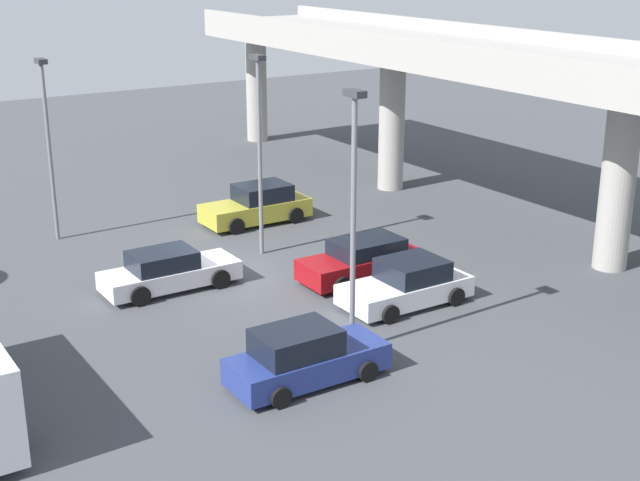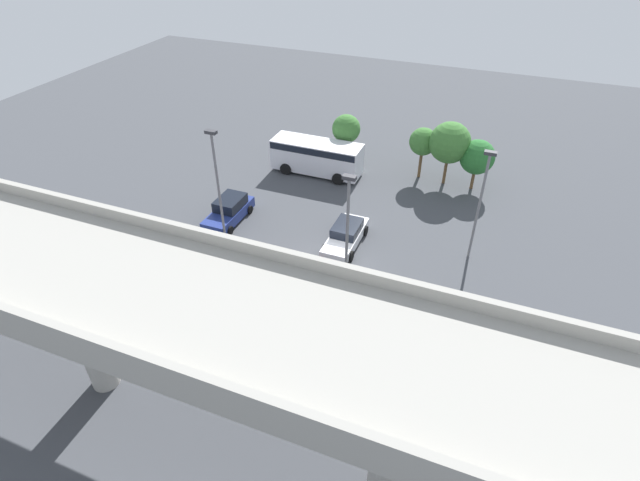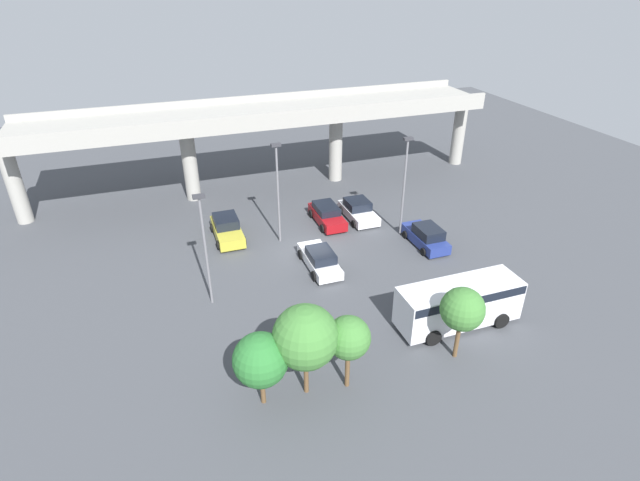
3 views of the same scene
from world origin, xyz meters
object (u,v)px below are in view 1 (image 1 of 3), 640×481
at_px(parked_car_3, 407,284).
at_px(lamp_post_by_overpass, 48,135).
at_px(lamp_post_near_aisle, 354,204).
at_px(lamp_post_mid_lot, 259,140).
at_px(parked_car_4, 304,357).
at_px(parked_car_0, 257,205).
at_px(parked_car_1, 168,271).
at_px(parked_car_2, 362,260).

bearing_deg(parked_car_3, lamp_post_by_overpass, -59.71).
distance_m(lamp_post_near_aisle, lamp_post_mid_lot, 9.48).
bearing_deg(parked_car_4, parked_car_0, 65.97).
xyz_separation_m(parked_car_1, lamp_post_mid_lot, (-1.60, 4.66, 3.89)).
bearing_deg(parked_car_0, lamp_post_near_aisle, 73.11).
bearing_deg(lamp_post_by_overpass, parked_car_3, 30.29).
distance_m(parked_car_4, lamp_post_near_aisle, 4.58).
xyz_separation_m(parked_car_4, lamp_post_near_aisle, (-0.96, 2.27, 3.86)).
bearing_deg(parked_car_4, lamp_post_by_overpass, 96.62).
relative_size(parked_car_0, lamp_post_mid_lot, 0.61).
xyz_separation_m(parked_car_0, lamp_post_mid_lot, (3.71, -1.87, 3.79)).
bearing_deg(parked_car_0, lamp_post_by_overpass, -17.04).
bearing_deg(lamp_post_by_overpass, lamp_post_mid_lot, 45.23).
xyz_separation_m(parked_car_1, lamp_post_near_aisle, (7.65, 2.59, 3.93)).
distance_m(parked_car_4, lamp_post_mid_lot, 11.74).
relative_size(parked_car_2, parked_car_4, 1.01).
height_order(parked_car_0, parked_car_4, parked_car_0).
xyz_separation_m(parked_car_3, lamp_post_by_overpass, (-13.43, -7.84, 3.68)).
bearing_deg(lamp_post_mid_lot, parked_car_0, 153.30).
height_order(parked_car_1, lamp_post_by_overpass, lamp_post_by_overpass).
bearing_deg(lamp_post_mid_lot, lamp_post_by_overpass, -134.77).
xyz_separation_m(parked_car_2, lamp_post_near_aisle, (4.77, -3.76, 3.88)).
bearing_deg(parked_car_0, parked_car_4, 65.97).
bearing_deg(parked_car_0, parked_car_3, 88.60).
bearing_deg(parked_car_2, lamp_post_mid_lot, -69.36).
height_order(lamp_post_near_aisle, lamp_post_by_overpass, lamp_post_near_aisle).
height_order(parked_car_2, parked_car_4, parked_car_4).
distance_m(parked_car_1, lamp_post_near_aisle, 8.99).
height_order(parked_car_2, lamp_post_mid_lot, lamp_post_mid_lot).
bearing_deg(parked_car_3, parked_car_2, -91.88).
distance_m(parked_car_3, lamp_post_mid_lot, 8.36).
xyz_separation_m(parked_car_0, lamp_post_by_overpass, (-2.49, -8.11, 3.60)).
distance_m(parked_car_1, parked_car_4, 8.62).
height_order(parked_car_1, lamp_post_near_aisle, lamp_post_near_aisle).
relative_size(parked_car_0, parked_car_4, 1.04).
relative_size(parked_car_0, lamp_post_by_overpass, 0.64).
bearing_deg(parked_car_3, lamp_post_near_aisle, 28.84).
height_order(parked_car_2, parked_car_3, parked_car_3).
relative_size(parked_car_1, lamp_post_near_aisle, 0.62).
xyz_separation_m(parked_car_0, parked_car_2, (8.19, -0.18, -0.05)).
relative_size(parked_car_4, lamp_post_mid_lot, 0.58).
relative_size(parked_car_3, lamp_post_near_aisle, 0.57).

